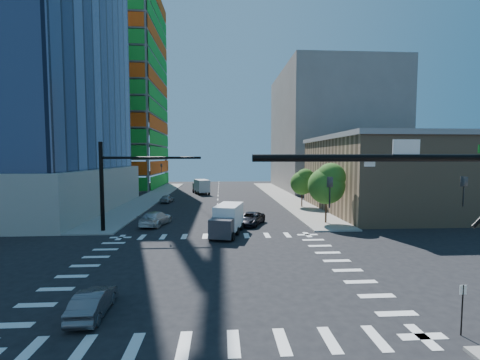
{
  "coord_description": "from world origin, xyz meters",
  "views": [
    {
      "loc": [
        0.5,
        -21.56,
        7.56
      ],
      "look_at": [
        2.3,
        8.0,
        5.49
      ],
      "focal_mm": 24.0,
      "sensor_mm": 36.0,
      "label": 1
    }
  ],
  "objects": [
    {
      "name": "commercial_building",
      "position": [
        25.0,
        22.0,
        5.31
      ],
      "size": [
        20.5,
        22.5,
        10.6
      ],
      "color": "#9A7B59",
      "rests_on": "ground"
    },
    {
      "name": "construction_building",
      "position": [
        -27.41,
        61.93,
        24.61
      ],
      "size": [
        25.16,
        34.5,
        70.6
      ],
      "color": "gray",
      "rests_on": "ground"
    },
    {
      "name": "tree_north",
      "position": [
        12.93,
        25.9,
        3.99
      ],
      "size": [
        3.54,
        3.52,
        5.78
      ],
      "color": "#382316",
      "rests_on": "sidewalk_ne"
    },
    {
      "name": "box_truck_near",
      "position": [
        1.08,
        9.31,
        1.28
      ],
      "size": [
        3.64,
        5.91,
        2.89
      ],
      "rotation": [
        0.0,
        0.0,
        -0.25
      ],
      "color": "black",
      "rests_on": "ground"
    },
    {
      "name": "no_parking_sign",
      "position": [
        10.7,
        -9.0,
        1.38
      ],
      "size": [
        0.3,
        0.06,
        2.2
      ],
      "color": "black",
      "rests_on": "ground"
    },
    {
      "name": "tree_south",
      "position": [
        12.63,
        13.9,
        4.69
      ],
      "size": [
        4.16,
        4.16,
        6.82
      ],
      "color": "#382316",
      "rests_on": "sidewalk_ne"
    },
    {
      "name": "sidewalk_ne",
      "position": [
        12.5,
        40.0,
        0.07
      ],
      "size": [
        5.0,
        60.0,
        0.15
      ],
      "primitive_type": "cube",
      "color": "gray",
      "rests_on": "ground"
    },
    {
      "name": "car_nb_far",
      "position": [
        3.86,
        14.03,
        0.69
      ],
      "size": [
        4.06,
        5.48,
        1.38
      ],
      "primitive_type": "imported",
      "rotation": [
        0.0,
        0.0,
        -0.4
      ],
      "color": "black",
      "rests_on": "ground"
    },
    {
      "name": "car_sb_cross",
      "position": [
        -5.65,
        -6.18,
        0.62
      ],
      "size": [
        1.44,
        3.81,
        1.24
      ],
      "primitive_type": "imported",
      "rotation": [
        0.0,
        0.0,
        3.18
      ],
      "color": "#545359",
      "rests_on": "ground"
    },
    {
      "name": "box_truck_far",
      "position": [
        -3.61,
        45.41,
        1.34
      ],
      "size": [
        4.08,
        6.25,
        3.03
      ],
      "rotation": [
        0.0,
        0.0,
        3.45
      ],
      "color": "black",
      "rests_on": "ground"
    },
    {
      "name": "bg_building_ne",
      "position": [
        27.0,
        55.0,
        14.0
      ],
      "size": [
        24.0,
        30.0,
        28.0
      ],
      "primitive_type": "cube",
      "color": "slate",
      "rests_on": "ground"
    },
    {
      "name": "car_sb_near",
      "position": [
        -6.75,
        14.42,
        0.78
      ],
      "size": [
        3.36,
        5.75,
        1.57
      ],
      "primitive_type": "imported",
      "rotation": [
        0.0,
        0.0,
        2.91
      ],
      "color": "silver",
      "rests_on": "ground"
    },
    {
      "name": "signal_mast_nw",
      "position": [
        -10.0,
        11.5,
        5.49
      ],
      "size": [
        10.2,
        0.4,
        9.0
      ],
      "color": "black",
      "rests_on": "sidewalk_nw"
    },
    {
      "name": "sidewalk_nw",
      "position": [
        -12.5,
        40.0,
        0.07
      ],
      "size": [
        5.0,
        60.0,
        0.15
      ],
      "primitive_type": "cube",
      "color": "gray",
      "rests_on": "ground"
    },
    {
      "name": "car_sb_mid",
      "position": [
        -8.5,
        32.56,
        0.67
      ],
      "size": [
        2.1,
        4.13,
        1.35
      ],
      "primitive_type": "imported",
      "rotation": [
        0.0,
        0.0,
        3.01
      ],
      "color": "#919498",
      "rests_on": "ground"
    },
    {
      "name": "ground",
      "position": [
        0.0,
        0.0,
        0.0
      ],
      "size": [
        160.0,
        160.0,
        0.0
      ],
      "primitive_type": "plane",
      "color": "black",
      "rests_on": "ground"
    },
    {
      "name": "road_markings",
      "position": [
        0.0,
        0.0,
        0.01
      ],
      "size": [
        20.0,
        20.0,
        0.01
      ],
      "primitive_type": "cube",
      "color": "silver",
      "rests_on": "ground"
    }
  ]
}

